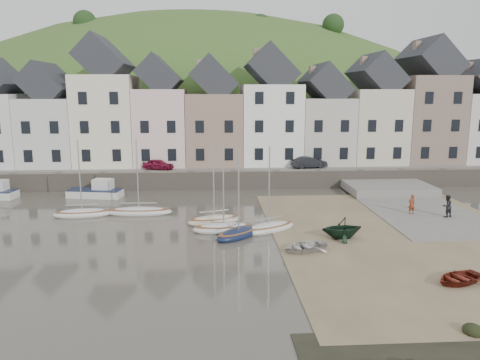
{
  "coord_description": "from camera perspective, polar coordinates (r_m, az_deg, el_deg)",
  "views": [
    {
      "loc": [
        -2.12,
        -29.17,
        9.88
      ],
      "look_at": [
        0.0,
        6.0,
        3.0
      ],
      "focal_mm": 34.4,
      "sensor_mm": 36.0,
      "label": 1
    }
  ],
  "objects": [
    {
      "name": "ground",
      "position": [
        30.87,
        0.68,
        -7.62
      ],
      "size": [
        160.0,
        160.0,
        0.0
      ],
      "primitive_type": "plane",
      "color": "#403B32",
      "rests_on": "ground"
    },
    {
      "name": "quay_land",
      "position": [
        61.88,
        -1.45,
        2.56
      ],
      "size": [
        90.0,
        30.0,
        1.5
      ],
      "primitive_type": "cube",
      "color": "#385B24",
      "rests_on": "ground"
    },
    {
      "name": "quay_street",
      "position": [
        50.41,
        -0.99,
        1.54
      ],
      "size": [
        70.0,
        7.0,
        0.1
      ],
      "primitive_type": "cube",
      "color": "slate",
      "rests_on": "quay_land"
    },
    {
      "name": "seawall",
      "position": [
        47.08,
        -0.81,
        0.05
      ],
      "size": [
        70.0,
        1.2,
        1.8
      ],
      "primitive_type": "cube",
      "color": "slate",
      "rests_on": "ground"
    },
    {
      "name": "beach",
      "position": [
        33.47,
        19.95,
        -6.75
      ],
      "size": [
        18.0,
        26.0,
        0.06
      ],
      "primitive_type": "cube",
      "color": "brown",
      "rests_on": "ground"
    },
    {
      "name": "slipway",
      "position": [
        42.08,
        20.7,
        -3.17
      ],
      "size": [
        8.0,
        18.0,
        0.12
      ],
      "primitive_type": "cube",
      "color": "slate",
      "rests_on": "ground"
    },
    {
      "name": "hillside",
      "position": [
        93.46,
        -5.09,
        -6.35
      ],
      "size": [
        134.4,
        84.0,
        84.0
      ],
      "color": "#385B24",
      "rests_on": "ground"
    },
    {
      "name": "townhouse_terrace",
      "position": [
        53.37,
        0.73,
        8.3
      ],
      "size": [
        61.05,
        8.0,
        13.93
      ],
      "color": "silver",
      "rests_on": "quay_land"
    },
    {
      "name": "sailboat_0",
      "position": [
        38.19,
        -12.41,
        -3.81
      ],
      "size": [
        5.39,
        1.61,
        6.32
      ],
      "color": "silver",
      "rests_on": "ground"
    },
    {
      "name": "sailboat_1",
      "position": [
        38.83,
        -18.98,
        -3.91
      ],
      "size": [
        4.68,
        2.05,
        6.32
      ],
      "color": "silver",
      "rests_on": "ground"
    },
    {
      "name": "sailboat_2",
      "position": [
        34.9,
        -3.24,
        -4.96
      ],
      "size": [
        4.35,
        2.56,
        6.32
      ],
      "color": "beige",
      "rests_on": "ground"
    },
    {
      "name": "sailboat_3",
      "position": [
        32.89,
        -2.04,
        -5.96
      ],
      "size": [
        4.57,
        1.92,
        6.32
      ],
      "color": "silver",
      "rests_on": "ground"
    },
    {
      "name": "sailboat_4",
      "position": [
        33.02,
        3.58,
        -5.9
      ],
      "size": [
        4.53,
        3.41,
        6.32
      ],
      "color": "silver",
      "rests_on": "ground"
    },
    {
      "name": "sailboat_5",
      "position": [
        31.71,
        -0.17,
        -6.6
      ],
      "size": [
        3.94,
        3.79,
        6.32
      ],
      "color": "#121C3A",
      "rests_on": "ground"
    },
    {
      "name": "motorboat_2",
      "position": [
        45.26,
        -17.31,
        -1.31
      ],
      "size": [
        5.26,
        2.57,
        1.7
      ],
      "color": "silver",
      "rests_on": "ground"
    },
    {
      "name": "rowboat_white",
      "position": [
        29.1,
        7.96,
        -8.15
      ],
      "size": [
        3.48,
        3.0,
        0.61
      ],
      "primitive_type": "imported",
      "rotation": [
        0.0,
        0.0,
        -1.21
      ],
      "color": "beige",
      "rests_on": "beach"
    },
    {
      "name": "rowboat_green",
      "position": [
        31.82,
        12.51,
        -5.8
      ],
      "size": [
        3.13,
        2.8,
        1.48
      ],
      "primitive_type": "imported",
      "rotation": [
        0.0,
        0.0,
        -1.43
      ],
      "color": "black",
      "rests_on": "beach"
    },
    {
      "name": "rowboat_red",
      "position": [
        26.84,
        25.49,
        -10.87
      ],
      "size": [
        3.36,
        2.93,
        0.58
      ],
      "primitive_type": "imported",
      "rotation": [
        0.0,
        0.0,
        -1.18
      ],
      "color": "maroon",
      "rests_on": "beach"
    },
    {
      "name": "person_red",
      "position": [
        39.34,
        20.51,
        -2.83
      ],
      "size": [
        0.64,
        0.48,
        1.59
      ],
      "primitive_type": "imported",
      "rotation": [
        0.0,
        0.0,
        3.33
      ],
      "color": "maroon",
      "rests_on": "slipway"
    },
    {
      "name": "person_dark",
      "position": [
        39.45,
        24.28,
        -2.96
      ],
      "size": [
        1.02,
        0.91,
        1.75
      ],
      "primitive_type": "imported",
      "rotation": [
        0.0,
        0.0,
        3.48
      ],
      "color": "black",
      "rests_on": "slipway"
    },
    {
      "name": "car_left",
      "position": [
        49.61,
        -10.1,
        1.93
      ],
      "size": [
        3.56,
        2.37,
        1.13
      ],
      "primitive_type": "imported",
      "rotation": [
        0.0,
        0.0,
        1.23
      ],
      "color": "maroon",
      "rests_on": "quay_street"
    },
    {
      "name": "car_right",
      "position": [
        50.37,
        8.6,
        2.18
      ],
      "size": [
        3.96,
        2.0,
        1.25
      ],
      "primitive_type": "imported",
      "rotation": [
        0.0,
        0.0,
        1.76
      ],
      "color": "black",
      "rests_on": "quay_street"
    }
  ]
}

